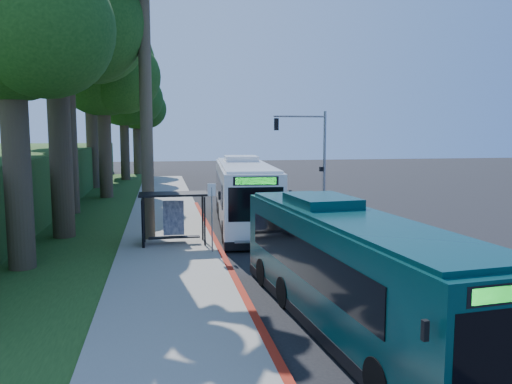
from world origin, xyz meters
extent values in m
plane|color=black|center=(0.00, 0.00, 0.00)|extent=(140.00, 140.00, 0.00)
cube|color=gray|center=(-7.30, 0.00, 0.06)|extent=(4.50, 70.00, 0.12)
cube|color=#9D1F11|center=(-5.00, -4.00, 0.07)|extent=(0.25, 30.00, 0.13)
cube|color=#234719|center=(-13.00, 5.00, 0.03)|extent=(8.00, 70.00, 0.06)
cube|color=black|center=(-7.00, -3.00, 2.50)|extent=(3.20, 1.50, 0.10)
cube|color=black|center=(-8.45, -3.00, 1.20)|extent=(0.06, 1.30, 2.20)
cube|color=navy|center=(-7.00, -2.30, 1.25)|extent=(1.00, 0.12, 1.70)
cube|color=black|center=(-7.00, -3.10, 0.45)|extent=(2.40, 0.40, 0.06)
cube|color=black|center=(-8.40, -2.40, 1.20)|extent=(0.08, 0.08, 2.40)
cube|color=black|center=(-5.60, -2.40, 1.20)|extent=(0.08, 0.08, 2.40)
cube|color=black|center=(-8.40, -3.60, 1.20)|extent=(0.08, 0.08, 2.40)
cube|color=black|center=(-5.60, -3.60, 1.20)|extent=(0.08, 0.08, 2.40)
cylinder|color=gray|center=(-5.40, -5.00, 1.50)|extent=(0.06, 0.06, 3.00)
cube|color=white|center=(-5.40, -5.00, 2.90)|extent=(0.35, 0.04, 0.55)
cylinder|color=gray|center=(4.80, 10.00, 3.50)|extent=(0.20, 0.20, 7.00)
cylinder|color=gray|center=(2.80, 10.00, 6.60)|extent=(4.00, 0.14, 0.14)
cube|color=black|center=(1.00, 10.00, 6.00)|extent=(0.30, 0.30, 0.90)
cube|color=black|center=(4.55, 10.00, 2.60)|extent=(0.25, 0.25, 0.35)
cylinder|color=#4C3F2D|center=(-8.20, -1.50, 6.50)|extent=(0.60, 0.60, 13.00)
cylinder|color=#382B1E|center=(-12.50, 0.00, 5.25)|extent=(1.10, 1.10, 10.50)
sphere|color=#153F11|center=(-12.50, 0.00, 11.70)|extent=(8.00, 8.00, 8.00)
sphere|color=#153F11|center=(-10.90, -1.20, 10.50)|extent=(5.60, 5.60, 5.60)
sphere|color=#153F11|center=(-13.90, 1.40, 10.80)|extent=(5.20, 5.20, 5.20)
cylinder|color=#382B1E|center=(-13.50, 8.00, 5.95)|extent=(1.18, 1.18, 11.90)
sphere|color=#153F11|center=(-13.50, 8.00, 13.26)|extent=(10.00, 10.00, 10.00)
sphere|color=#153F11|center=(-11.50, 6.50, 11.90)|extent=(7.00, 7.00, 7.00)
sphere|color=#153F11|center=(-15.25, 9.75, 12.24)|extent=(6.50, 6.50, 6.50)
cylinder|color=#382B1E|center=(-12.00, 16.00, 4.90)|extent=(1.06, 1.06, 9.80)
sphere|color=#153F11|center=(-12.00, 16.00, 10.92)|extent=(8.40, 8.40, 8.40)
sphere|color=#153F11|center=(-10.32, 14.74, 9.80)|extent=(5.88, 5.88, 5.88)
sphere|color=#153F11|center=(-13.47, 17.47, 10.08)|extent=(5.46, 5.46, 5.46)
cylinder|color=#382B1E|center=(-14.00, 24.00, 5.60)|extent=(1.14, 1.14, 11.20)
sphere|color=#153F11|center=(-14.00, 24.00, 12.48)|extent=(9.60, 9.60, 9.60)
sphere|color=#153F11|center=(-12.08, 22.56, 11.20)|extent=(6.72, 6.72, 6.72)
sphere|color=#153F11|center=(-15.68, 25.68, 11.52)|extent=(6.24, 6.24, 6.24)
cylinder|color=#382B1E|center=(-11.50, 32.00, 4.55)|extent=(1.02, 1.02, 9.10)
sphere|color=#153F11|center=(-11.50, 32.00, 10.14)|extent=(8.00, 8.00, 8.00)
sphere|color=#153F11|center=(-9.90, 30.80, 9.10)|extent=(5.60, 5.60, 5.60)
sphere|color=#153F11|center=(-12.90, 33.40, 9.36)|extent=(5.20, 5.20, 5.20)
cylinder|color=#382B1E|center=(-10.50, 40.00, 4.20)|extent=(0.98, 0.98, 8.40)
sphere|color=#153F11|center=(-10.50, 40.00, 9.36)|extent=(7.00, 7.00, 7.00)
sphere|color=#153F11|center=(-9.10, 38.95, 8.40)|extent=(4.90, 4.90, 4.90)
sphere|color=#153F11|center=(-11.72, 41.23, 8.64)|extent=(4.55, 4.55, 4.55)
cylinder|color=#382B1E|center=(-13.00, -6.00, 4.55)|extent=(1.02, 1.02, 9.10)
sphere|color=#153F11|center=(-13.00, -6.00, 10.14)|extent=(7.20, 7.20, 7.20)
sphere|color=#153F11|center=(-11.56, -7.08, 9.10)|extent=(5.04, 5.04, 5.04)
cube|color=white|center=(-2.89, 1.52, 1.95)|extent=(3.91, 13.41, 3.14)
cube|color=black|center=(-2.89, 1.52, 0.33)|extent=(3.94, 13.47, 0.39)
cube|color=black|center=(-2.84, 2.07, 2.26)|extent=(3.73, 10.51, 1.21)
cube|color=black|center=(-3.44, -5.01, 2.20)|extent=(2.47, 0.34, 1.54)
cube|color=black|center=(-2.34, 8.05, 2.31)|extent=(2.25, 0.32, 1.10)
cube|color=#19E533|center=(-3.44, -5.02, 3.25)|extent=(1.83, 0.26, 0.31)
cube|color=white|center=(-2.89, 1.52, 3.58)|extent=(3.63, 12.73, 0.13)
cube|color=white|center=(-2.70, 3.72, 3.77)|extent=(2.19, 2.91, 0.39)
cylinder|color=black|center=(-4.51, -2.58, 0.55)|extent=(0.42, 1.13, 1.10)
cylinder|color=black|center=(-1.98, -2.80, 0.55)|extent=(0.42, 1.13, 1.10)
cylinder|color=black|center=(-3.73, 6.63, 0.55)|extent=(0.42, 1.13, 1.10)
cylinder|color=black|center=(-1.20, 6.42, 0.55)|extent=(0.42, 1.13, 1.10)
cube|color=#093334|center=(-2.60, -14.09, 1.70)|extent=(3.42, 11.68, 2.74)
cube|color=black|center=(-2.60, -14.09, 0.29)|extent=(3.45, 11.74, 0.34)
cube|color=black|center=(-2.64, -13.61, 1.97)|extent=(3.26, 9.16, 1.06)
cube|color=black|center=(-2.11, -19.78, 1.92)|extent=(2.16, 0.30, 1.34)
cube|color=black|center=(-3.09, -8.40, 2.02)|extent=(1.96, 0.28, 0.96)
cube|color=#19E533|center=(-2.11, -19.78, 2.83)|extent=(1.59, 0.23, 0.27)
cube|color=#093334|center=(-2.60, -14.09, 3.12)|extent=(3.18, 11.09, 0.12)
cube|color=#093334|center=(-2.76, -12.17, 3.28)|extent=(1.91, 2.54, 0.34)
cylinder|color=black|center=(-3.39, -17.85, 0.48)|extent=(0.37, 0.98, 0.96)
cylinder|color=black|center=(-1.18, -17.66, 0.48)|extent=(0.37, 0.98, 0.96)
cylinder|color=black|center=(-4.08, -9.82, 0.48)|extent=(0.37, 0.98, 0.96)
cylinder|color=black|center=(-1.87, -9.63, 0.48)|extent=(0.37, 0.98, 0.96)
imported|color=silver|center=(0.34, 4.89, 0.69)|extent=(3.71, 5.40, 1.37)
camera|label=1|loc=(-7.57, -26.57, 5.35)|focal=35.00mm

